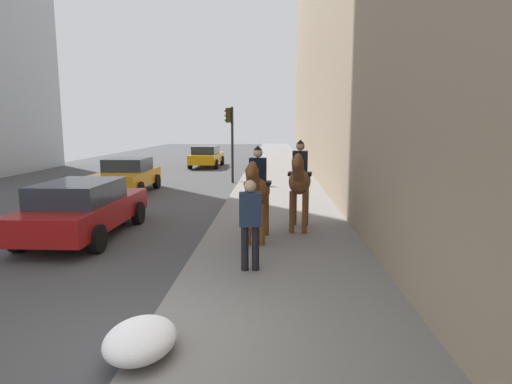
% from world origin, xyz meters
% --- Properties ---
extents(sidewalk_slab, '(120.00, 3.80, 0.12)m').
position_xyz_m(sidewalk_slab, '(0.00, -1.90, 0.06)').
color(sidewalk_slab, slate).
rests_on(sidewalk_slab, ground).
extents(mounted_horse_near, '(2.15, 0.69, 2.23)m').
position_xyz_m(mounted_horse_near, '(4.79, -1.32, 1.33)').
color(mounted_horse_near, brown).
rests_on(mounted_horse_near, sidewalk_slab).
extents(mounted_horse_far, '(2.15, 0.73, 2.32)m').
position_xyz_m(mounted_horse_far, '(5.92, -2.36, 1.42)').
color(mounted_horse_far, brown).
rests_on(mounted_horse_far, sidewalk_slab).
extents(pedestrian_greeting, '(0.29, 0.42, 1.70)m').
position_xyz_m(pedestrian_greeting, '(2.70, -1.28, 1.10)').
color(pedestrian_greeting, black).
rests_on(pedestrian_greeting, sidewalk_slab).
extents(car_near_lane, '(4.62, 1.99, 1.44)m').
position_xyz_m(car_near_lane, '(23.96, 2.87, 0.76)').
color(car_near_lane, orange).
rests_on(car_near_lane, ground).
extents(car_mid_lane, '(4.04, 2.09, 1.44)m').
position_xyz_m(car_mid_lane, '(12.64, 4.45, 0.74)').
color(car_mid_lane, orange).
rests_on(car_mid_lane, ground).
extents(car_far_lane, '(4.60, 2.04, 1.44)m').
position_xyz_m(car_far_lane, '(5.40, 3.08, 0.75)').
color(car_far_lane, maroon).
rests_on(car_far_lane, ground).
extents(traffic_light_near_curb, '(0.20, 0.44, 3.68)m').
position_xyz_m(traffic_light_near_curb, '(15.96, 0.42, 2.48)').
color(traffic_light_near_curb, black).
rests_on(traffic_light_near_curb, ground).
extents(snow_pile_near, '(1.09, 0.83, 0.38)m').
position_xyz_m(snow_pile_near, '(-0.35, -0.15, 0.31)').
color(snow_pile_near, white).
rests_on(snow_pile_near, sidewalk_slab).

